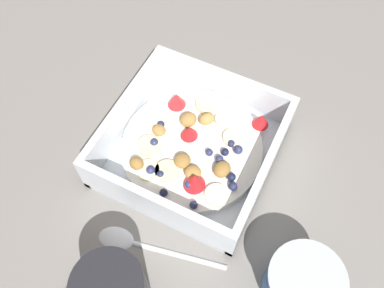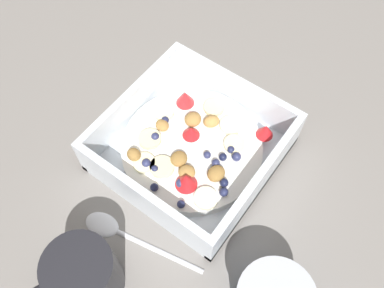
{
  "view_description": "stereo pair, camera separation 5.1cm",
  "coord_description": "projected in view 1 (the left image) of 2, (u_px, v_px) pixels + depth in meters",
  "views": [
    {
      "loc": [
        0.28,
        0.14,
        0.53
      ],
      "look_at": [
        0.02,
        0.01,
        0.03
      ],
      "focal_mm": 38.09,
      "sensor_mm": 36.0,
      "label": 1
    },
    {
      "loc": [
        0.25,
        0.18,
        0.53
      ],
      "look_at": [
        0.02,
        0.01,
        0.03
      ],
      "focal_mm": 38.09,
      "sensor_mm": 36.0,
      "label": 2
    }
  ],
  "objects": [
    {
      "name": "yogurt_cup",
      "position": [
        301.0,
        285.0,
        0.47
      ],
      "size": [
        0.09,
        0.09,
        0.07
      ],
      "color": "#3370B7",
      "rests_on": "ground"
    },
    {
      "name": "spoon",
      "position": [
        135.0,
        243.0,
        0.53
      ],
      "size": [
        0.05,
        0.17,
        0.01
      ],
      "color": "silver",
      "rests_on": "ground"
    },
    {
      "name": "fruit_bowl",
      "position": [
        192.0,
        147.0,
        0.58
      ],
      "size": [
        0.23,
        0.23,
        0.07
      ],
      "color": "white",
      "rests_on": "ground"
    },
    {
      "name": "ground_plane",
      "position": [
        191.0,
        142.0,
        0.61
      ],
      "size": [
        2.4,
        2.4,
        0.0
      ],
      "primitive_type": "plane",
      "color": "gray"
    }
  ]
}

